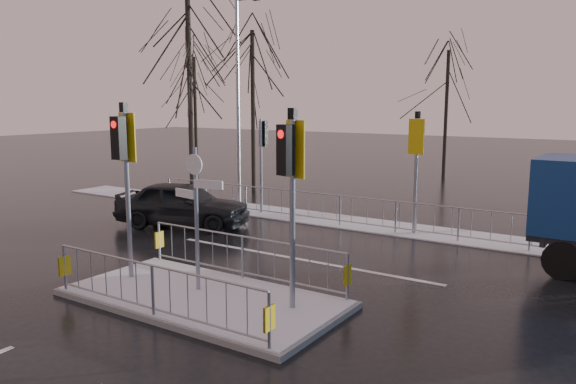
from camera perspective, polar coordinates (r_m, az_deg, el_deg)
The scene contains 11 objects.
ground at distance 12.21m, azimuth -8.65°, elevation -10.88°, with size 120.00×120.00×0.00m, color black.
snow_verge at distance 19.20m, azimuth 8.76°, elevation -3.40°, with size 30.00×2.00×0.04m, color silver.
lane_markings at distance 11.98m, azimuth -9.74°, elevation -11.28°, with size 8.00×11.38×0.01m.
traffic_island at distance 12.10m, azimuth -8.71°, elevation -9.11°, with size 6.00×3.04×4.15m.
far_kerb_fixtures at distance 18.44m, azimuth 9.01°, elevation -0.77°, with size 18.00×0.65×3.83m.
car_far_lane at distance 19.17m, azimuth -10.67°, elevation -1.21°, with size 1.81×4.50×1.53m, color black.
tree_near_a at distance 26.76m, azimuth -10.02°, elevation 13.20°, with size 4.75×4.75×8.97m.
tree_near_b at distance 26.25m, azimuth -3.61°, elevation 11.29°, with size 4.00×4.00×7.55m.
tree_near_c at distance 29.88m, azimuth -9.44°, elevation 9.69°, with size 3.50×3.50×6.61m.
tree_far_a at distance 32.01m, azimuth 15.86°, elevation 10.00°, with size 3.75×3.75×7.08m.
street_lamp_left at distance 22.89m, azimuth -4.98°, elevation 9.95°, with size 1.25×0.18×8.20m.
Camera 1 is at (7.74, -8.48, 4.16)m, focal length 35.00 mm.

